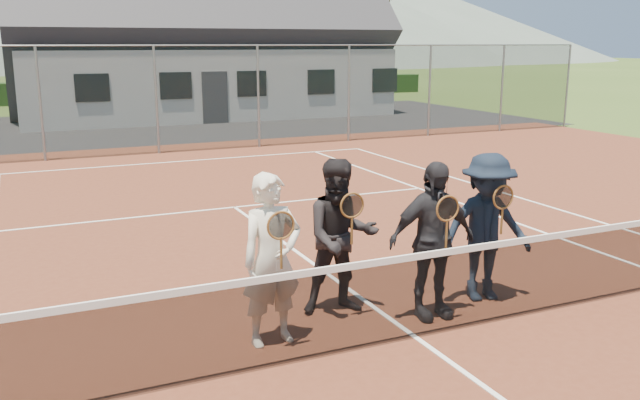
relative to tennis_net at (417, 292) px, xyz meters
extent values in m
plane|color=#354D1B|center=(0.00, 20.00, -0.54)|extent=(220.00, 220.00, 0.00)
cube|color=#562819|center=(0.00, 0.00, -0.53)|extent=(30.00, 30.00, 0.02)
cube|color=black|center=(-4.00, 20.00, -0.53)|extent=(40.00, 12.00, 0.01)
cube|color=black|center=(0.00, 32.00, 0.01)|extent=(40.00, 1.20, 1.10)
cone|color=#526259|center=(55.00, 95.00, 6.46)|extent=(90.00, 90.00, 14.00)
cube|color=white|center=(0.00, 11.88, -0.51)|extent=(10.97, 0.06, 0.01)
cube|color=white|center=(0.00, 6.40, -0.51)|extent=(8.23, 0.06, 0.01)
cube|color=white|center=(0.00, 0.00, -0.51)|extent=(0.06, 12.80, 0.01)
cube|color=black|center=(0.00, 0.00, -0.06)|extent=(11.60, 0.02, 0.88)
cube|color=white|center=(0.00, 0.00, 0.39)|extent=(11.60, 0.03, 0.07)
cylinder|color=slate|center=(-3.00, 13.50, 0.96)|extent=(0.07, 0.07, 3.00)
cylinder|color=slate|center=(0.00, 13.50, 0.96)|extent=(0.07, 0.07, 3.00)
cylinder|color=slate|center=(3.00, 13.50, 0.96)|extent=(0.07, 0.07, 3.00)
cylinder|color=slate|center=(6.00, 13.50, 0.96)|extent=(0.07, 0.07, 3.00)
cylinder|color=slate|center=(9.00, 13.50, 0.96)|extent=(0.07, 0.07, 3.00)
cylinder|color=slate|center=(12.00, 13.50, 0.96)|extent=(0.07, 0.07, 3.00)
cylinder|color=slate|center=(15.00, 13.50, 0.96)|extent=(0.07, 0.07, 3.00)
cube|color=black|center=(0.00, 13.50, 0.96)|extent=(30.00, 0.03, 3.00)
cylinder|color=slate|center=(0.00, 13.50, 2.46)|extent=(30.00, 0.04, 0.04)
cube|color=silver|center=(4.00, 24.00, 0.86)|extent=(15.00, 8.00, 2.80)
cube|color=#2D2D33|center=(3.50, 19.98, 0.46)|extent=(1.00, 0.06, 2.00)
cube|color=black|center=(-1.00, 19.98, 0.96)|extent=(1.20, 0.06, 1.00)
cube|color=black|center=(2.00, 19.98, 0.96)|extent=(1.20, 0.06, 1.00)
cube|color=black|center=(5.00, 19.98, 0.96)|extent=(1.20, 0.06, 1.00)
cube|color=black|center=(8.00, 19.98, 0.96)|extent=(1.20, 0.06, 1.00)
cube|color=black|center=(11.00, 19.98, 0.96)|extent=(1.20, 0.06, 1.00)
cylinder|color=#3B2215|center=(2.00, 33.00, 1.39)|extent=(0.22, 0.22, 3.85)
cylinder|color=#3B2615|center=(12.00, 33.00, 1.39)|extent=(0.22, 0.22, 3.85)
cylinder|color=#332212|center=(18.00, 33.00, 1.39)|extent=(0.22, 0.22, 3.85)
imported|color=silver|center=(-1.41, 0.54, 0.38)|extent=(0.69, 0.49, 1.80)
torus|color=brown|center=(-1.41, 0.27, 0.81)|extent=(0.29, 0.02, 0.29)
cylinder|color=black|center=(-1.41, 0.27, 0.81)|extent=(0.25, 0.00, 0.25)
cylinder|color=brown|center=(-1.41, 0.27, 0.53)|extent=(0.03, 0.03, 0.32)
imported|color=black|center=(-0.40, 1.00, 0.38)|extent=(1.01, 0.87, 1.80)
torus|color=brown|center=(-0.40, 0.73, 0.81)|extent=(0.29, 0.02, 0.29)
cylinder|color=black|center=(-0.40, 0.73, 0.81)|extent=(0.25, 0.00, 0.25)
cylinder|color=brown|center=(-0.40, 0.73, 0.53)|extent=(0.03, 0.03, 0.32)
imported|color=black|center=(0.46, 0.45, 0.38)|extent=(1.08, 0.50, 1.80)
torus|color=brown|center=(0.46, 0.18, 0.81)|extent=(0.29, 0.02, 0.29)
cylinder|color=black|center=(0.46, 0.18, 0.81)|extent=(0.25, 0.00, 0.25)
cylinder|color=brown|center=(0.46, 0.18, 0.53)|extent=(0.03, 0.03, 0.32)
imported|color=black|center=(1.36, 0.64, 0.38)|extent=(1.27, 0.87, 1.80)
torus|color=brown|center=(1.36, 0.37, 0.81)|extent=(0.29, 0.02, 0.29)
cylinder|color=black|center=(1.36, 0.37, 0.81)|extent=(0.25, 0.00, 0.25)
cylinder|color=brown|center=(1.36, 0.37, 0.53)|extent=(0.03, 0.03, 0.32)
camera|label=1|loc=(-3.68, -5.65, 2.54)|focal=38.00mm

